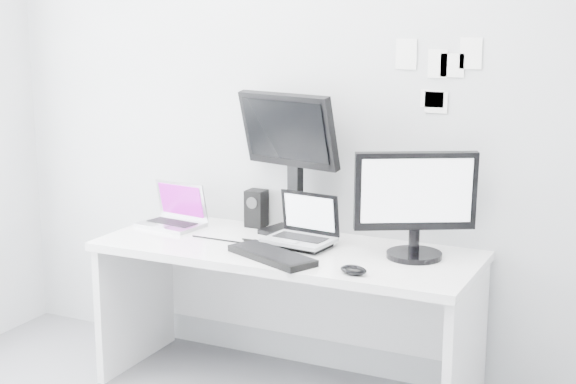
# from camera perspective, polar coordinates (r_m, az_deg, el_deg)

# --- Properties ---
(back_wall) EXTENTS (3.60, 0.00, 3.60)m
(back_wall) POSITION_cam_1_polar(r_m,az_deg,el_deg) (4.19, 1.95, 5.67)
(back_wall) COLOR silver
(back_wall) RESTS_ON ground
(desk) EXTENTS (1.80, 0.70, 0.73)m
(desk) POSITION_cam_1_polar(r_m,az_deg,el_deg) (4.11, -0.13, -8.61)
(desk) COLOR white
(desk) RESTS_ON ground
(macbook) EXTENTS (0.35, 0.28, 0.24)m
(macbook) POSITION_cam_1_polar(r_m,az_deg,el_deg) (4.38, -7.92, -0.82)
(macbook) COLOR #ACACB1
(macbook) RESTS_ON desk
(speaker) EXTENTS (0.11, 0.11, 0.19)m
(speaker) POSITION_cam_1_polar(r_m,az_deg,el_deg) (4.35, -2.13, -1.10)
(speaker) COLOR black
(speaker) RESTS_ON desk
(dell_laptop) EXTENTS (0.33, 0.27, 0.26)m
(dell_laptop) POSITION_cam_1_polar(r_m,az_deg,el_deg) (3.96, 0.74, -1.93)
(dell_laptop) COLOR #A1A3A8
(dell_laptop) RESTS_ON desk
(rear_monitor) EXTENTS (0.56, 0.31, 0.73)m
(rear_monitor) POSITION_cam_1_polar(r_m,az_deg,el_deg) (4.13, 0.22, 1.98)
(rear_monitor) COLOR black
(rear_monitor) RESTS_ON desk
(samsung_monitor) EXTENTS (0.60, 0.48, 0.50)m
(samsung_monitor) POSITION_cam_1_polar(r_m,az_deg,el_deg) (3.81, 8.56, -0.77)
(samsung_monitor) COLOR black
(samsung_monitor) RESTS_ON desk
(keyboard) EXTENTS (0.48, 0.33, 0.03)m
(keyboard) POSITION_cam_1_polar(r_m,az_deg,el_deg) (3.81, -1.09, -4.28)
(keyboard) COLOR black
(keyboard) RESTS_ON desk
(mouse) EXTENTS (0.13, 0.09, 0.04)m
(mouse) POSITION_cam_1_polar(r_m,az_deg,el_deg) (3.60, 4.41, -5.23)
(mouse) COLOR black
(mouse) RESTS_ON desk
(wall_note_0) EXTENTS (0.10, 0.00, 0.14)m
(wall_note_0) POSITION_cam_1_polar(r_m,az_deg,el_deg) (4.00, 7.92, 9.14)
(wall_note_0) COLOR white
(wall_note_0) RESTS_ON back_wall
(wall_note_1) EXTENTS (0.09, 0.00, 0.13)m
(wall_note_1) POSITION_cam_1_polar(r_m,az_deg,el_deg) (3.96, 9.99, 8.47)
(wall_note_1) COLOR white
(wall_note_1) RESTS_ON back_wall
(wall_note_2) EXTENTS (0.10, 0.00, 0.14)m
(wall_note_2) POSITION_cam_1_polar(r_m,az_deg,el_deg) (3.92, 12.15, 9.07)
(wall_note_2) COLOR white
(wall_note_2) RESTS_ON back_wall
(wall_note_3) EXTENTS (0.11, 0.00, 0.08)m
(wall_note_3) POSITION_cam_1_polar(r_m,az_deg,el_deg) (3.98, 9.63, 6.18)
(wall_note_3) COLOR white
(wall_note_3) RESTS_ON back_wall
(wall_note_4) EXTENTS (0.11, 0.00, 0.10)m
(wall_note_4) POSITION_cam_1_polar(r_m,az_deg,el_deg) (3.98, 9.89, 5.94)
(wall_note_4) COLOR white
(wall_note_4) RESTS_ON back_wall
(wall_note_5) EXTENTS (0.11, 0.00, 0.11)m
(wall_note_5) POSITION_cam_1_polar(r_m,az_deg,el_deg) (3.95, 10.95, 8.33)
(wall_note_5) COLOR white
(wall_note_5) RESTS_ON back_wall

